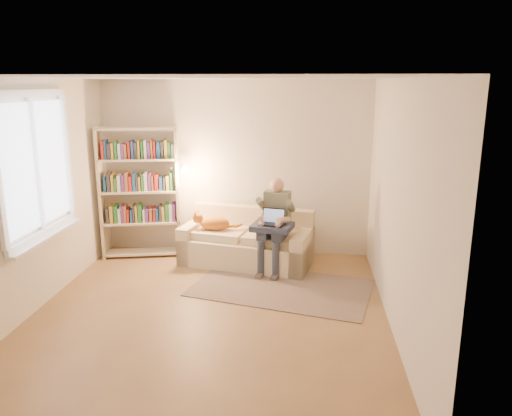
# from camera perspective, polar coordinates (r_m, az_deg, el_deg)

# --- Properties ---
(floor) EXTENTS (4.50, 4.50, 0.00)m
(floor) POSITION_cam_1_polar(r_m,az_deg,el_deg) (5.77, -5.45, -12.17)
(floor) COLOR olive
(floor) RESTS_ON ground
(ceiling) EXTENTS (4.00, 4.50, 0.02)m
(ceiling) POSITION_cam_1_polar(r_m,az_deg,el_deg) (5.17, -6.14, 14.60)
(ceiling) COLOR white
(ceiling) RESTS_ON wall_back
(wall_left) EXTENTS (0.02, 4.50, 2.60)m
(wall_left) POSITION_cam_1_polar(r_m,az_deg,el_deg) (6.04, -24.70, 0.88)
(wall_left) COLOR silver
(wall_left) RESTS_ON floor
(wall_right) EXTENTS (0.02, 4.50, 2.60)m
(wall_right) POSITION_cam_1_polar(r_m,az_deg,el_deg) (5.31, 15.91, -0.06)
(wall_right) COLOR silver
(wall_right) RESTS_ON floor
(wall_back) EXTENTS (4.00, 0.02, 2.60)m
(wall_back) POSITION_cam_1_polar(r_m,az_deg,el_deg) (7.50, -2.38, 4.54)
(wall_back) COLOR silver
(wall_back) RESTS_ON floor
(wall_front) EXTENTS (4.00, 0.02, 2.60)m
(wall_front) POSITION_cam_1_polar(r_m,az_deg,el_deg) (3.26, -13.68, -8.94)
(wall_front) COLOR silver
(wall_front) RESTS_ON floor
(window) EXTENTS (0.12, 1.52, 1.69)m
(window) POSITION_cam_1_polar(r_m,az_deg,el_deg) (6.17, -23.43, 1.98)
(window) COLOR white
(window) RESTS_ON wall_left
(sofa) EXTENTS (1.96, 1.18, 0.78)m
(sofa) POSITION_cam_1_polar(r_m,az_deg,el_deg) (7.22, -1.02, -4.16)
(sofa) COLOR beige
(sofa) RESTS_ON floor
(person) EXTENTS (0.45, 0.61, 1.29)m
(person) POSITION_cam_1_polar(r_m,az_deg,el_deg) (6.83, 2.16, -1.33)
(person) COLOR slate
(person) RESTS_ON sofa
(cat) EXTENTS (0.66, 0.31, 0.24)m
(cat) POSITION_cam_1_polar(r_m,az_deg,el_deg) (7.17, -4.70, -1.70)
(cat) COLOR orange
(cat) RESTS_ON sofa
(blanket) EXTENTS (0.60, 0.53, 0.08)m
(blanket) POSITION_cam_1_polar(r_m,az_deg,el_deg) (6.76, 1.42, -2.10)
(blanket) COLOR #272E45
(blanket) RESTS_ON person
(laptop) EXTENTS (0.36, 0.30, 0.27)m
(laptop) POSITION_cam_1_polar(r_m,az_deg,el_deg) (6.75, 1.45, -1.36)
(laptop) COLOR black
(laptop) RESTS_ON blanket
(bookshelf) EXTENTS (1.33, 0.53, 1.94)m
(bookshelf) POSITION_cam_1_polar(r_m,az_deg,el_deg) (7.52, -13.14, 2.46)
(bookshelf) COLOR beige
(bookshelf) RESTS_ON floor
(rug) EXTENTS (2.46, 1.80, 0.01)m
(rug) POSITION_cam_1_polar(r_m,az_deg,el_deg) (6.46, 2.93, -9.07)
(rug) COLOR #7E6A5B
(rug) RESTS_ON floor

